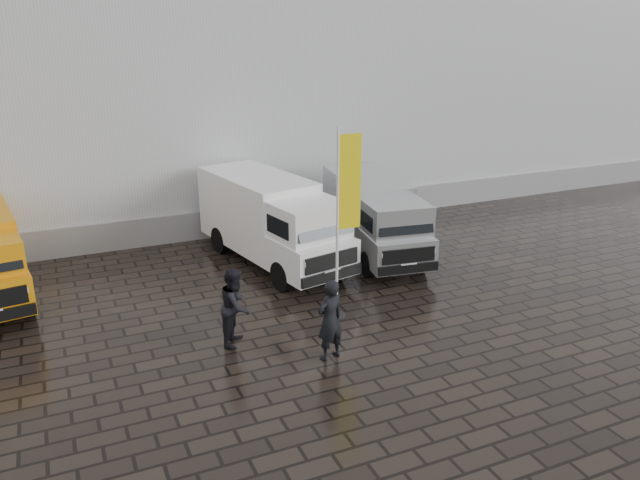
% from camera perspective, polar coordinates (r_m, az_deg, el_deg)
% --- Properties ---
extents(ground, '(120.00, 120.00, 0.00)m').
position_cam_1_polar(ground, '(16.47, 3.14, -7.19)').
color(ground, black).
rests_on(ground, ground).
extents(exhibition_hall, '(44.00, 16.00, 12.00)m').
position_cam_1_polar(exhibition_hall, '(30.43, -7.32, 16.60)').
color(exhibition_hall, silver).
rests_on(exhibition_hall, ground).
extents(hall_plinth, '(44.00, 0.15, 1.00)m').
position_cam_1_polar(hall_plinth, '(23.81, -1.14, 2.59)').
color(hall_plinth, gray).
rests_on(hall_plinth, ground).
extents(van_white, '(3.31, 6.57, 2.72)m').
position_cam_1_polar(van_white, '(19.73, -4.36, 1.59)').
color(van_white, white).
rests_on(van_white, ground).
extents(van_silver, '(2.69, 5.93, 2.48)m').
position_cam_1_polar(van_silver, '(20.60, 4.98, 1.99)').
color(van_silver, '#B7B9BC').
rests_on(van_silver, ground).
extents(flagpole, '(0.88, 0.50, 5.00)m').
position_cam_1_polar(flagpole, '(15.66, 2.21, 2.39)').
color(flagpole, black).
rests_on(flagpole, ground).
extents(wheelie_bin, '(0.61, 0.61, 0.98)m').
position_cam_1_polar(wheelie_bin, '(25.10, 7.36, 3.28)').
color(wheelie_bin, black).
rests_on(wheelie_bin, ground).
extents(person_front, '(0.81, 0.63, 1.94)m').
position_cam_1_polar(person_front, '(14.21, 0.91, -7.32)').
color(person_front, black).
rests_on(person_front, ground).
extents(person_tent, '(1.11, 1.18, 1.92)m').
position_cam_1_polar(person_tent, '(15.03, -7.72, -6.01)').
color(person_tent, black).
rests_on(person_tent, ground).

